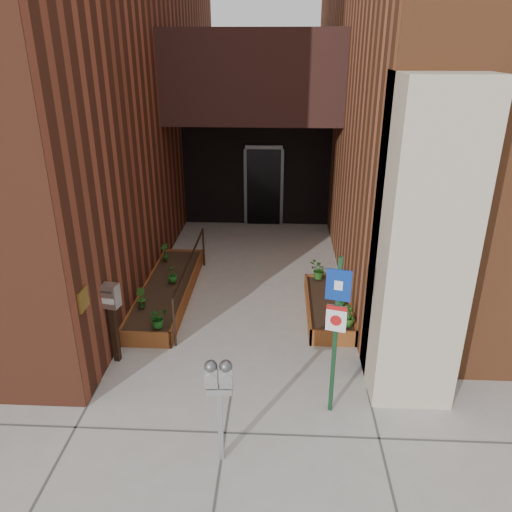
# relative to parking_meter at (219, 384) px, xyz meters

# --- Properties ---
(ground) EXTENTS (80.00, 80.00, 0.00)m
(ground) POSITION_rel_parking_meter_xyz_m (-0.00, 1.42, -1.11)
(ground) COLOR #9E9991
(ground) RESTS_ON ground
(architecture) EXTENTS (20.00, 14.60, 10.00)m
(architecture) POSITION_rel_parking_meter_xyz_m (-0.18, 8.32, 3.87)
(architecture) COLOR brown
(architecture) RESTS_ON ground
(planter_left) EXTENTS (0.90, 3.60, 0.30)m
(planter_left) POSITION_rel_parking_meter_xyz_m (-1.55, 4.12, -0.98)
(planter_left) COLOR brown
(planter_left) RESTS_ON ground
(planter_right) EXTENTS (0.80, 2.20, 0.30)m
(planter_right) POSITION_rel_parking_meter_xyz_m (1.60, 3.62, -0.98)
(planter_right) COLOR brown
(planter_right) RESTS_ON ground
(handrail) EXTENTS (0.04, 3.34, 0.90)m
(handrail) POSITION_rel_parking_meter_xyz_m (-1.05, 4.07, -0.36)
(handrail) COLOR black
(handrail) RESTS_ON ground
(parking_meter) EXTENTS (0.32, 0.16, 1.43)m
(parking_meter) POSITION_rel_parking_meter_xyz_m (0.00, 0.00, 0.00)
(parking_meter) COLOR #A1A1A4
(parking_meter) RESTS_ON ground
(sign_post) EXTENTS (0.31, 0.12, 2.32)m
(sign_post) POSITION_rel_parking_meter_xyz_m (1.41, 0.94, 0.32)
(sign_post) COLOR #14391F
(sign_post) RESTS_ON ground
(payment_dropbox) EXTENTS (0.30, 0.25, 1.35)m
(payment_dropbox) POSITION_rel_parking_meter_xyz_m (-1.90, 1.97, -0.13)
(payment_dropbox) COLOR black
(payment_dropbox) RESTS_ON ground
(shrub_left_a) EXTENTS (0.45, 0.45, 0.35)m
(shrub_left_a) POSITION_rel_parking_meter_xyz_m (-1.35, 2.52, -0.63)
(shrub_left_a) COLOR #1A5919
(shrub_left_a) RESTS_ON planter_left
(shrub_left_b) EXTENTS (0.28, 0.28, 0.36)m
(shrub_left_b) POSITION_rel_parking_meter_xyz_m (-1.82, 3.20, -0.63)
(shrub_left_b) COLOR #285618
(shrub_left_b) RESTS_ON planter_left
(shrub_left_c) EXTENTS (0.27, 0.27, 0.34)m
(shrub_left_c) POSITION_rel_parking_meter_xyz_m (-1.46, 4.23, -0.64)
(shrub_left_c) COLOR #1C5A19
(shrub_left_c) RESTS_ON planter_left
(shrub_left_d) EXTENTS (0.29, 0.29, 0.40)m
(shrub_left_d) POSITION_rel_parking_meter_xyz_m (-1.84, 5.28, -0.61)
(shrub_left_d) COLOR #205C1A
(shrub_left_d) RESTS_ON planter_left
(shrub_right_a) EXTENTS (0.28, 0.28, 0.37)m
(shrub_right_a) POSITION_rel_parking_meter_xyz_m (1.85, 2.72, -0.62)
(shrub_right_a) COLOR #235618
(shrub_right_a) RESTS_ON planter_right
(shrub_right_b) EXTENTS (0.23, 0.23, 0.31)m
(shrub_right_b) POSITION_rel_parking_meter_xyz_m (1.81, 3.38, -0.65)
(shrub_right_b) COLOR #1B5F1C
(shrub_right_b) RESTS_ON planter_right
(shrub_right_c) EXTENTS (0.48, 0.48, 0.38)m
(shrub_right_c) POSITION_rel_parking_meter_xyz_m (1.46, 4.52, -0.62)
(shrub_right_c) COLOR #245E1B
(shrub_right_c) RESTS_ON planter_right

